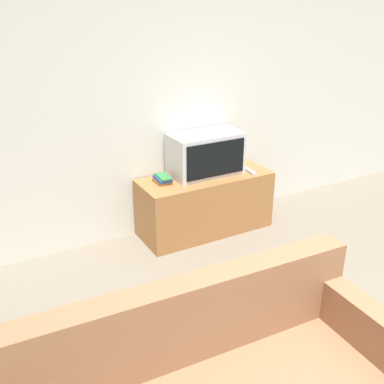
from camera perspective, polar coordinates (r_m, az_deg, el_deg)
The scene contains 5 objects.
wall_back at distance 4.39m, azimuth -3.99°, elevation 11.13°, with size 9.00×0.06×2.60m.
tv_stand at distance 4.59m, azimuth 1.68°, elevation -1.47°, with size 1.34×0.52×0.60m.
television at distance 4.47m, azimuth 1.73°, elevation 4.87°, with size 0.71×0.40×0.42m.
book_stack at distance 4.30m, azimuth -3.76°, elevation 1.63°, with size 0.14×0.21×0.07m.
remote_on_stand at distance 4.61m, azimuth 7.36°, elevation 2.66°, with size 0.07×0.20×0.02m.
Camera 1 is at (-1.82, -0.86, 2.21)m, focal length 42.00 mm.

